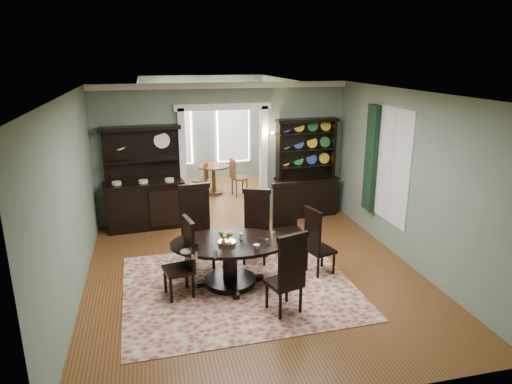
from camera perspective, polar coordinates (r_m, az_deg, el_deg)
room at (r=7.23m, az=-0.23°, el=0.89°), size 5.51×6.01×3.01m
parlor at (r=12.53m, az=-5.99°, el=7.33°), size 3.51×3.50×3.01m
doorway_trim at (r=10.05m, az=-4.08°, el=5.62°), size 2.08×0.25×2.57m
right_window at (r=8.99m, az=15.43°, el=3.60°), size 0.15×1.47×2.12m
wall_sconce at (r=10.05m, az=1.43°, el=7.23°), size 0.27×0.21×0.21m
rug at (r=7.46m, az=-2.15°, el=-11.65°), size 3.67×3.15×0.01m
dining_table at (r=7.32m, az=-3.29°, el=-7.81°), size 2.03×1.98×0.74m
centerpiece at (r=7.11m, az=-3.65°, el=-6.04°), size 1.38×0.89×0.23m
chair_far_left at (r=7.98m, az=-7.42°, el=-3.91°), size 0.59×0.56×1.44m
chair_far_mid at (r=8.13m, az=0.04°, el=-3.94°), size 0.61×0.59×1.29m
chair_far_right at (r=8.34m, az=3.86°, el=-3.23°), size 0.52×0.50×1.35m
chair_end_left at (r=7.04m, az=-8.95°, el=-7.89°), size 0.51×0.53×1.23m
chair_end_right at (r=7.65m, az=7.54°, el=-6.00°), size 0.51×0.53×1.17m
chair_near at (r=6.45m, az=4.08°, el=-9.95°), size 0.58×0.56×1.26m
sideboard at (r=9.89m, az=-13.81°, el=-0.17°), size 1.69×0.71×2.17m
welsh_dresser at (r=10.46m, az=6.26°, el=1.41°), size 1.44×0.60×2.21m
parlor_table at (r=12.10m, az=-5.31°, el=2.09°), size 0.83×0.83×0.77m
parlor_chair_left at (r=11.90m, az=-6.73°, el=1.71°), size 0.43×0.42×0.91m
parlor_chair_right at (r=11.84m, az=-2.41°, el=2.00°), size 0.45×0.44×1.00m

